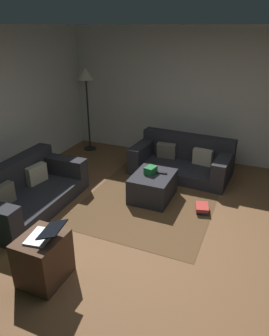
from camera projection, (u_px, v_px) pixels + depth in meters
name	position (u px, v px, depth m)	size (l,w,h in m)	color
ground_plane	(162.00, 245.00, 4.02)	(6.40, 6.40, 0.00)	brown
corner_partition	(216.00, 97.00, 6.11)	(0.12, 6.40, 2.60)	beige
couch_left	(25.00, 192.00, 4.78)	(1.91, 0.99, 0.69)	#26262B
couch_right	(183.00, 160.00, 5.93)	(1.07, 1.85, 0.68)	#26262B
ottoman	(153.00, 186.00, 5.05)	(0.76, 0.61, 0.41)	#26262B
gift_box	(151.00, 170.00, 4.98)	(0.19, 0.15, 0.12)	#19662D
tv_remote	(162.00, 173.00, 5.00)	(0.05, 0.16, 0.02)	black
side_table	(44.00, 258.00, 3.38)	(0.52, 0.44, 0.55)	#4C3323
laptop	(45.00, 234.00, 3.23)	(0.37, 0.43, 0.17)	silver
book_stack	(202.00, 208.00, 4.73)	(0.30, 0.25, 0.11)	#2D5193
corner_lamp	(86.00, 80.00, 6.54)	(0.36, 0.36, 1.79)	black
area_rug	(152.00, 197.00, 5.14)	(2.60, 2.00, 0.01)	#523921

